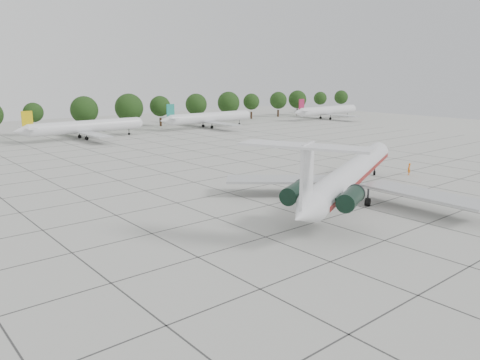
{
  "coord_description": "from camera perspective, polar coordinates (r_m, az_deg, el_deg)",
  "views": [
    {
      "loc": [
        -37.52,
        -39.43,
        15.48
      ],
      "look_at": [
        -3.73,
        1.0,
        3.5
      ],
      "focal_mm": 35.0,
      "sensor_mm": 36.0,
      "label": 1
    }
  ],
  "objects": [
    {
      "name": "ground",
      "position": [
        56.59,
        3.56,
        -3.09
      ],
      "size": [
        260.0,
        260.0,
        0.0
      ],
      "primitive_type": "plane",
      "color": "#B7B8B0",
      "rests_on": "ground"
    },
    {
      "name": "apron_joints",
      "position": [
        67.89,
        -5.16,
        -0.41
      ],
      "size": [
        170.0,
        170.0,
        0.02
      ],
      "primitive_type": "cube",
      "color": "#383838",
      "rests_on": "ground"
    },
    {
      "name": "main_airliner",
      "position": [
        58.5,
        13.18,
        0.54
      ],
      "size": [
        39.18,
        29.4,
        9.61
      ],
      "rotation": [
        0.0,
        0.0,
        0.42
      ],
      "color": "silver",
      "rests_on": "ground"
    },
    {
      "name": "ground_crew",
      "position": [
        77.78,
        19.9,
        1.26
      ],
      "size": [
        0.81,
        0.73,
        1.86
      ],
      "primitive_type": "imported",
      "rotation": [
        0.0,
        0.0,
        3.67
      ],
      "color": "orange",
      "rests_on": "ground"
    },
    {
      "name": "bg_airliner_c",
      "position": [
        120.24,
        -18.31,
        6.17
      ],
      "size": [
        28.24,
        27.2,
        7.4
      ],
      "color": "silver",
      "rests_on": "ground"
    },
    {
      "name": "bg_airliner_d",
      "position": [
        138.7,
        -3.73,
        7.59
      ],
      "size": [
        28.24,
        27.2,
        7.4
      ],
      "color": "silver",
      "rests_on": "ground"
    },
    {
      "name": "bg_airliner_e",
      "position": [
        167.92,
        10.59,
        8.31
      ],
      "size": [
        28.24,
        27.2,
        7.4
      ],
      "color": "silver",
      "rests_on": "ground"
    }
  ]
}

